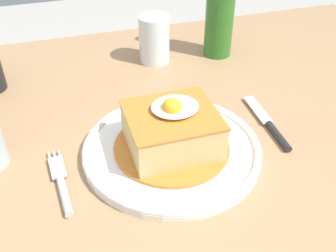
{
  "coord_description": "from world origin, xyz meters",
  "views": [
    {
      "loc": [
        -0.11,
        -0.5,
        1.17
      ],
      "look_at": [
        0.04,
        -0.02,
        0.79
      ],
      "focal_mm": 42.03,
      "sensor_mm": 36.0,
      "label": 1
    }
  ],
  "objects_px": {
    "beer_bottle_green": "(220,13)",
    "drinking_glass": "(154,42)",
    "main_plate": "(172,148)",
    "fork": "(62,186)",
    "knife": "(272,128)"
  },
  "relations": [
    {
      "from": "beer_bottle_green",
      "to": "drinking_glass",
      "type": "xyz_separation_m",
      "value": [
        -0.15,
        0.01,
        -0.05
      ]
    },
    {
      "from": "knife",
      "to": "drinking_glass",
      "type": "relative_size",
      "value": 1.58
    },
    {
      "from": "main_plate",
      "to": "beer_bottle_green",
      "type": "relative_size",
      "value": 1.09
    },
    {
      "from": "fork",
      "to": "drinking_glass",
      "type": "xyz_separation_m",
      "value": [
        0.24,
        0.35,
        0.04
      ]
    },
    {
      "from": "knife",
      "to": "beer_bottle_green",
      "type": "relative_size",
      "value": 0.62
    },
    {
      "from": "knife",
      "to": "drinking_glass",
      "type": "xyz_separation_m",
      "value": [
        -0.12,
        0.32,
        0.04
      ]
    },
    {
      "from": "main_plate",
      "to": "fork",
      "type": "height_order",
      "value": "main_plate"
    },
    {
      "from": "main_plate",
      "to": "knife",
      "type": "xyz_separation_m",
      "value": [
        0.19,
        0.0,
        -0.0
      ]
    },
    {
      "from": "main_plate",
      "to": "fork",
      "type": "xyz_separation_m",
      "value": [
        -0.18,
        -0.03,
        -0.0
      ]
    },
    {
      "from": "fork",
      "to": "beer_bottle_green",
      "type": "distance_m",
      "value": 0.53
    },
    {
      "from": "fork",
      "to": "beer_bottle_green",
      "type": "height_order",
      "value": "beer_bottle_green"
    },
    {
      "from": "beer_bottle_green",
      "to": "drinking_glass",
      "type": "bearing_deg",
      "value": 175.98
    },
    {
      "from": "beer_bottle_green",
      "to": "drinking_glass",
      "type": "height_order",
      "value": "beer_bottle_green"
    },
    {
      "from": "main_plate",
      "to": "drinking_glass",
      "type": "relative_size",
      "value": 2.75
    },
    {
      "from": "drinking_glass",
      "to": "knife",
      "type": "bearing_deg",
      "value": -68.77
    }
  ]
}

